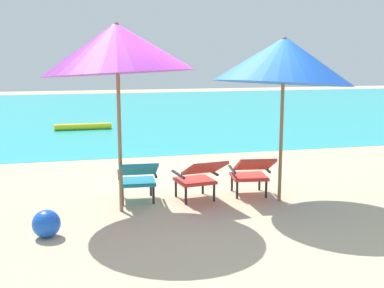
# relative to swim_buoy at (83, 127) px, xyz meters

# --- Properties ---
(ground_plane) EXTENTS (40.00, 40.00, 0.00)m
(ground_plane) POSITION_rel_swim_buoy_xyz_m (1.52, -3.50, -0.10)
(ground_plane) COLOR #CCB78E
(ocean_band) EXTENTS (40.00, 18.00, 0.01)m
(ocean_band) POSITION_rel_swim_buoy_xyz_m (1.52, 4.79, -0.09)
(ocean_band) COLOR #28B2B7
(ocean_band) RESTS_ON ground_plane
(swim_buoy) EXTENTS (1.60, 0.18, 0.18)m
(swim_buoy) POSITION_rel_swim_buoy_xyz_m (0.00, 0.00, 0.00)
(swim_buoy) COLOR yellow
(swim_buoy) RESTS_ON ocean_band
(lounge_chair_left) EXTENTS (0.59, 0.91, 0.68)m
(lounge_chair_left) POSITION_rel_swim_buoy_xyz_m (0.61, -7.43, 0.31)
(lounge_chair_left) COLOR teal
(lounge_chair_left) RESTS_ON ground_plane
(lounge_chair_center) EXTENTS (0.65, 0.94, 0.68)m
(lounge_chair_center) POSITION_rel_swim_buoy_xyz_m (1.48, -7.57, 0.31)
(lounge_chair_center) COLOR red
(lounge_chair_center) RESTS_ON ground_plane
(lounge_chair_right) EXTENTS (0.65, 0.94, 0.68)m
(lounge_chair_right) POSITION_rel_swim_buoy_xyz_m (2.30, -7.52, 0.31)
(lounge_chair_right) COLOR red
(lounge_chair_right) RESTS_ON ground_plane
(beach_umbrella_left) EXTENTS (2.82, 2.82, 2.58)m
(beach_umbrella_left) POSITION_rel_swim_buoy_xyz_m (0.35, -7.71, 2.09)
(beach_umbrella_left) COLOR olive
(beach_umbrella_left) RESTS_ON ground_plane
(beach_umbrella_right) EXTENTS (2.79, 2.78, 2.44)m
(beach_umbrella_right) POSITION_rel_swim_buoy_xyz_m (2.64, -7.78, 1.93)
(beach_umbrella_right) COLOR olive
(beach_umbrella_right) RESTS_ON ground_plane
(beach_ball) EXTENTS (0.33, 0.33, 0.33)m
(beach_ball) POSITION_rel_swim_buoy_xyz_m (-0.60, -8.48, 0.07)
(beach_ball) COLOR blue
(beach_ball) RESTS_ON ground_plane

